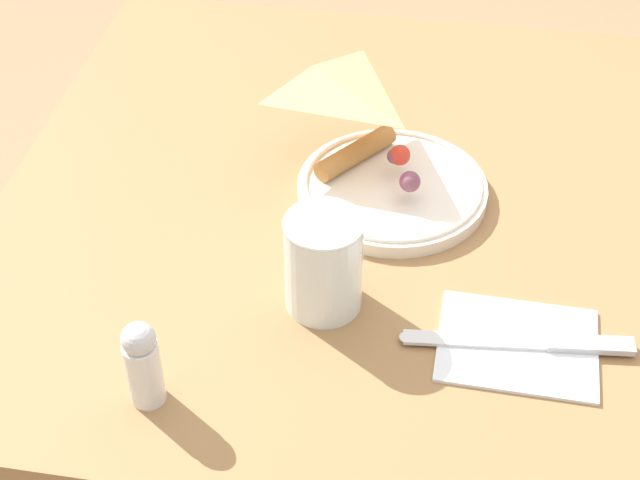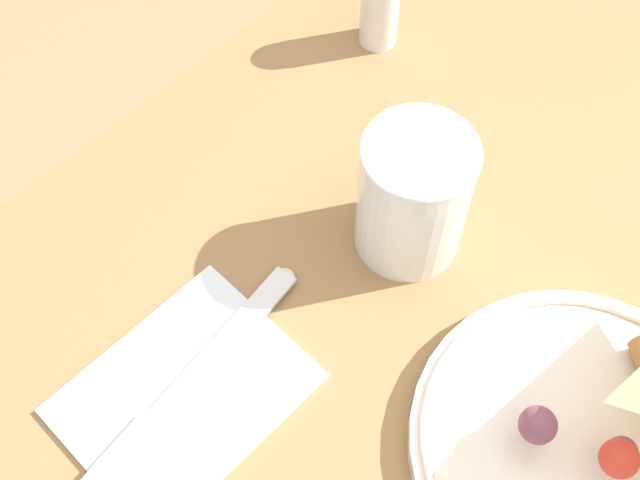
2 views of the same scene
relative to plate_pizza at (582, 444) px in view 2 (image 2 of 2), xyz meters
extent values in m
cube|color=olive|center=(-0.02, 0.01, -0.03)|extent=(0.92, 0.83, 0.03)
cube|color=#382D23|center=(0.39, 0.37, -0.40)|extent=(0.06, 0.06, 0.70)
cylinder|color=silver|center=(0.00, 0.00, -0.01)|extent=(0.21, 0.21, 0.02)
torus|color=silver|center=(0.00, 0.00, 0.00)|extent=(0.20, 0.20, 0.01)
pyramid|color=#E0B266|center=(-0.01, 0.01, 0.01)|extent=(0.19, 0.18, 0.02)
sphere|color=red|center=(0.00, -0.02, 0.03)|extent=(0.02, 0.02, 0.02)
sphere|color=#7A4256|center=(0.00, -0.02, 0.03)|extent=(0.02, 0.02, 0.02)
sphere|color=#7A4256|center=(-0.02, 0.03, 0.03)|extent=(0.02, 0.02, 0.02)
cylinder|color=white|center=(0.05, 0.18, 0.04)|extent=(0.08, 0.08, 0.11)
cylinder|color=white|center=(0.05, 0.18, 0.02)|extent=(0.07, 0.07, 0.08)
torus|color=white|center=(0.05, 0.18, 0.09)|extent=(0.08, 0.08, 0.00)
cube|color=silver|center=(-0.14, 0.21, -0.01)|extent=(0.15, 0.12, 0.00)
cube|color=#B2B2B7|center=(-0.21, 0.20, -0.01)|extent=(0.08, 0.03, 0.01)
cube|color=silver|center=(-0.10, 0.21, -0.01)|extent=(0.14, 0.03, 0.00)
ellipsoid|color=silver|center=(-0.04, 0.22, -0.01)|extent=(0.02, 0.02, 0.00)
cylinder|color=silver|center=(0.19, 0.33, 0.02)|extent=(0.03, 0.03, 0.07)
camera|label=1|loc=(-0.06, 0.87, 0.68)|focal=55.00mm
camera|label=2|loc=(-0.22, 0.02, 0.49)|focal=45.00mm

